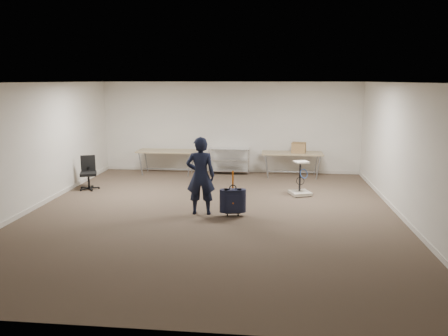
# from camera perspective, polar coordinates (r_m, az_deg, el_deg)

# --- Properties ---
(ground) EXTENTS (9.00, 9.00, 0.00)m
(ground) POSITION_cam_1_polar(r_m,az_deg,el_deg) (9.51, -1.63, -6.02)
(ground) COLOR #3E3226
(ground) RESTS_ON ground
(room_shell) EXTENTS (8.00, 9.00, 9.00)m
(room_shell) POSITION_cam_1_polar(r_m,az_deg,el_deg) (10.81, -0.67, -3.58)
(room_shell) COLOR silver
(room_shell) RESTS_ON ground
(folding_table_left) EXTENTS (1.80, 0.75, 0.73)m
(folding_table_left) POSITION_cam_1_polar(r_m,az_deg,el_deg) (13.48, -7.47, 2.06)
(folding_table_left) COLOR #928059
(folding_table_left) RESTS_ON ground
(folding_table_right) EXTENTS (1.80, 0.75, 0.73)m
(folding_table_right) POSITION_cam_1_polar(r_m,az_deg,el_deg) (13.14, 8.88, 1.77)
(folding_table_right) COLOR #928059
(folding_table_right) RESTS_ON ground
(wire_shelf) EXTENTS (1.22, 0.47, 0.80)m
(wire_shelf) POSITION_cam_1_polar(r_m,az_deg,el_deg) (13.46, 0.70, 1.12)
(wire_shelf) COLOR silver
(wire_shelf) RESTS_ON ground
(person) EXTENTS (0.64, 0.45, 1.68)m
(person) POSITION_cam_1_polar(r_m,az_deg,el_deg) (9.32, -3.08, -1.03)
(person) COLOR black
(person) RESTS_ON ground
(suitcase) EXTENTS (0.39, 0.26, 0.98)m
(suitcase) POSITION_cam_1_polar(r_m,az_deg,el_deg) (9.27, 1.16, -4.32)
(suitcase) COLOR black
(suitcase) RESTS_ON ground
(office_chair) EXTENTS (0.54, 0.54, 0.88)m
(office_chair) POSITION_cam_1_polar(r_m,az_deg,el_deg) (12.11, -17.25, -1.40)
(office_chair) COLOR black
(office_chair) RESTS_ON ground
(equipment_cart) EXTENTS (0.61, 0.61, 0.87)m
(equipment_cart) POSITION_cam_1_polar(r_m,az_deg,el_deg) (11.13, 9.95, -2.37)
(equipment_cart) COLOR beige
(equipment_cart) RESTS_ON ground
(cardboard_box) EXTENTS (0.45, 0.37, 0.30)m
(cardboard_box) POSITION_cam_1_polar(r_m,az_deg,el_deg) (13.15, 9.73, 2.65)
(cardboard_box) COLOR #A4874C
(cardboard_box) RESTS_ON folding_table_right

